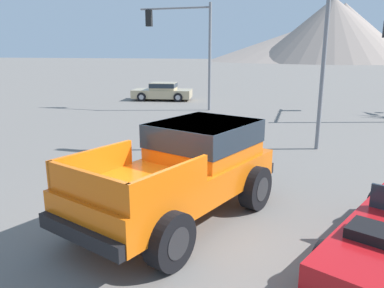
{
  "coord_description": "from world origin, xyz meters",
  "views": [
    {
      "loc": [
        2.26,
        -6.41,
        3.32
      ],
      "look_at": [
        0.01,
        1.22,
        1.34
      ],
      "focal_mm": 35.0,
      "sensor_mm": 36.0,
      "label": 1
    }
  ],
  "objects_px": {
    "traffic_light_crosswalk": "(183,36)",
    "orange_pickup_truck": "(188,165)",
    "parked_car_tan": "(163,91)",
    "street_lamp_post": "(328,8)"
  },
  "relations": [
    {
      "from": "parked_car_tan",
      "to": "traffic_light_crosswalk",
      "type": "distance_m",
      "value": 5.64
    },
    {
      "from": "orange_pickup_truck",
      "to": "traffic_light_crosswalk",
      "type": "bearing_deg",
      "value": 128.05
    },
    {
      "from": "street_lamp_post",
      "to": "parked_car_tan",
      "type": "bearing_deg",
      "value": 131.92
    },
    {
      "from": "orange_pickup_truck",
      "to": "traffic_light_crosswalk",
      "type": "distance_m",
      "value": 15.03
    },
    {
      "from": "traffic_light_crosswalk",
      "to": "parked_car_tan",
      "type": "bearing_deg",
      "value": -53.0
    },
    {
      "from": "orange_pickup_truck",
      "to": "street_lamp_post",
      "type": "bearing_deg",
      "value": 86.89
    },
    {
      "from": "street_lamp_post",
      "to": "traffic_light_crosswalk",
      "type": "bearing_deg",
      "value": 133.97
    },
    {
      "from": "traffic_light_crosswalk",
      "to": "orange_pickup_truck",
      "type": "bearing_deg",
      "value": 108.09
    },
    {
      "from": "orange_pickup_truck",
      "to": "street_lamp_post",
      "type": "xyz_separation_m",
      "value": [
        2.73,
        6.42,
        3.6
      ]
    },
    {
      "from": "parked_car_tan",
      "to": "street_lamp_post",
      "type": "relative_size",
      "value": 0.55
    }
  ]
}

